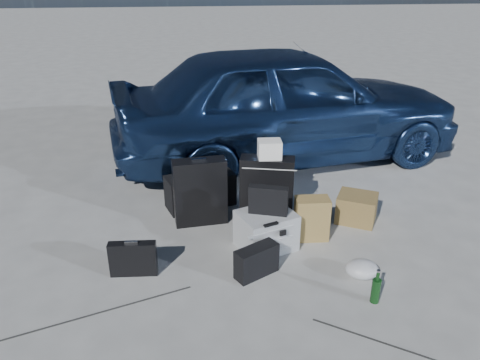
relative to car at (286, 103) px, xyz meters
name	(u,v)px	position (x,y,z in m)	size (l,w,h in m)	color
ground	(264,265)	(-0.73, -2.51, -0.78)	(60.00, 60.00, 0.00)	#A9A9A5
car	(286,103)	(0.00, 0.00, 0.00)	(1.84, 4.58, 1.56)	navy
pelican_case	(266,230)	(-0.66, -2.22, -0.60)	(0.49, 0.40, 0.36)	#AAAEB0
laptop_bag	(268,200)	(-0.65, -2.21, -0.29)	(0.36, 0.09, 0.27)	black
briefcase	(133,259)	(-1.86, -2.50, -0.63)	(0.40, 0.09, 0.31)	black
suitcase_left	(200,192)	(-1.24, -1.66, -0.44)	(0.53, 0.19, 0.69)	black
suitcase_right	(267,188)	(-0.55, -1.61, -0.45)	(0.55, 0.20, 0.66)	black
white_carton	(270,149)	(-0.53, -1.61, -0.03)	(0.23, 0.18, 0.18)	white
duffel_bag	(200,190)	(-1.23, -1.29, -0.60)	(0.74, 0.32, 0.37)	black
flat_box_white	(200,171)	(-1.22, -1.27, -0.37)	(0.44, 0.33, 0.08)	white
flat_box_black	(200,165)	(-1.22, -1.27, -0.30)	(0.31, 0.22, 0.07)	black
kraft_bag	(312,219)	(-0.20, -2.11, -0.57)	(0.32, 0.19, 0.43)	olive
cardboard_box	(357,208)	(0.36, -1.83, -0.64)	(0.39, 0.34, 0.29)	olive
plastic_bag	(362,269)	(0.06, -2.79, -0.70)	(0.28, 0.24, 0.16)	#BABCC0
messenger_bag	(257,261)	(-0.82, -2.64, -0.65)	(0.39, 0.15, 0.27)	black
green_bottle	(376,287)	(0.05, -3.11, -0.64)	(0.07, 0.07, 0.28)	black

